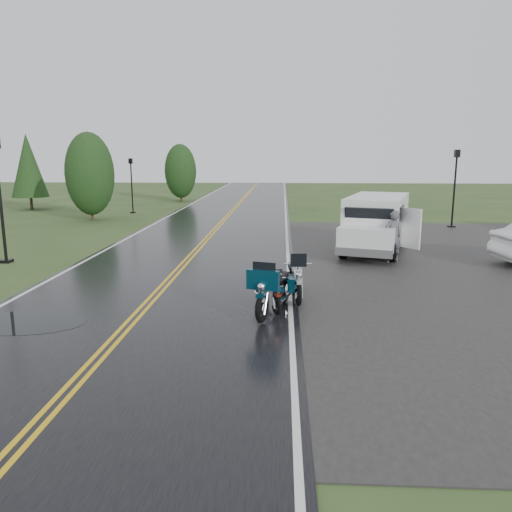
{
  "coord_description": "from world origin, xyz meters",
  "views": [
    {
      "loc": [
        3.56,
        -12.42,
        3.93
      ],
      "look_at": [
        2.8,
        2.0,
        1.0
      ],
      "focal_mm": 35.0,
      "sensor_mm": 36.0,
      "label": 1
    }
  ],
  "objects_px": {
    "motorcycle_red": "(276,295)",
    "van_white": "(344,229)",
    "motorcycle_teal": "(262,296)",
    "lamp_post_near_left": "(0,200)",
    "lamp_post_far_right": "(454,189)",
    "person_at_van": "(393,237)",
    "lamp_post_far_left": "(132,186)",
    "motorcycle_silver": "(299,283)"
  },
  "relations": [
    {
      "from": "motorcycle_silver",
      "to": "person_at_van",
      "type": "height_order",
      "value": "person_at_van"
    },
    {
      "from": "person_at_van",
      "to": "lamp_post_far_right",
      "type": "bearing_deg",
      "value": -137.7
    },
    {
      "from": "motorcycle_silver",
      "to": "lamp_post_far_left",
      "type": "xyz_separation_m",
      "value": [
        -10.75,
        21.25,
        1.2
      ]
    },
    {
      "from": "motorcycle_red",
      "to": "van_white",
      "type": "relative_size",
      "value": 0.32
    },
    {
      "from": "motorcycle_silver",
      "to": "person_at_van",
      "type": "distance_m",
      "value": 6.81
    },
    {
      "from": "motorcycle_silver",
      "to": "lamp_post_far_left",
      "type": "relative_size",
      "value": 0.61
    },
    {
      "from": "motorcycle_red",
      "to": "motorcycle_silver",
      "type": "distance_m",
      "value": 0.99
    },
    {
      "from": "van_white",
      "to": "lamp_post_far_left",
      "type": "bearing_deg",
      "value": 148.41
    },
    {
      "from": "van_white",
      "to": "lamp_post_near_left",
      "type": "height_order",
      "value": "lamp_post_near_left"
    },
    {
      "from": "lamp_post_far_right",
      "to": "lamp_post_near_left",
      "type": "bearing_deg",
      "value": -152.47
    },
    {
      "from": "motorcycle_red",
      "to": "motorcycle_teal",
      "type": "bearing_deg",
      "value": -137.23
    },
    {
      "from": "motorcycle_red",
      "to": "motorcycle_teal",
      "type": "distance_m",
      "value": 0.7
    },
    {
      "from": "lamp_post_near_left",
      "to": "motorcycle_teal",
      "type": "bearing_deg",
      "value": -33.46
    },
    {
      "from": "motorcycle_silver",
      "to": "lamp_post_near_left",
      "type": "distance_m",
      "value": 11.96
    },
    {
      "from": "van_white",
      "to": "lamp_post_near_left",
      "type": "relative_size",
      "value": 1.28
    },
    {
      "from": "lamp_post_near_left",
      "to": "lamp_post_far_right",
      "type": "height_order",
      "value": "lamp_post_near_left"
    },
    {
      "from": "person_at_van",
      "to": "lamp_post_far_right",
      "type": "distance_m",
      "value": 10.97
    },
    {
      "from": "motorcycle_teal",
      "to": "lamp_post_far_left",
      "type": "distance_m",
      "value": 24.74
    },
    {
      "from": "motorcycle_teal",
      "to": "van_white",
      "type": "distance_m",
      "value": 8.31
    },
    {
      "from": "van_white",
      "to": "lamp_post_far_left",
      "type": "xyz_separation_m",
      "value": [
        -12.67,
        14.85,
        0.71
      ]
    },
    {
      "from": "van_white",
      "to": "motorcycle_red",
      "type": "bearing_deg",
      "value": -91.12
    },
    {
      "from": "lamp_post_far_left",
      "to": "motorcycle_red",
      "type": "bearing_deg",
      "value": -65.23
    },
    {
      "from": "person_at_van",
      "to": "lamp_post_near_left",
      "type": "relative_size",
      "value": 0.41
    },
    {
      "from": "lamp_post_far_right",
      "to": "motorcycle_red",
      "type": "bearing_deg",
      "value": -120.49
    },
    {
      "from": "motorcycle_teal",
      "to": "person_at_van",
      "type": "xyz_separation_m",
      "value": [
        4.51,
        7.17,
        0.24
      ]
    },
    {
      "from": "lamp_post_far_left",
      "to": "motorcycle_silver",
      "type": "bearing_deg",
      "value": -63.18
    },
    {
      "from": "person_at_van",
      "to": "lamp_post_far_left",
      "type": "relative_size",
      "value": 0.51
    },
    {
      "from": "lamp_post_far_left",
      "to": "lamp_post_far_right",
      "type": "bearing_deg",
      "value": -16.86
    },
    {
      "from": "motorcycle_red",
      "to": "lamp_post_near_left",
      "type": "relative_size",
      "value": 0.41
    },
    {
      "from": "lamp_post_far_left",
      "to": "lamp_post_near_left",
      "type": "bearing_deg",
      "value": -89.84
    },
    {
      "from": "motorcycle_red",
      "to": "lamp_post_near_left",
      "type": "xyz_separation_m",
      "value": [
        -10.13,
        5.88,
        1.77
      ]
    },
    {
      "from": "lamp_post_far_right",
      "to": "lamp_post_far_left",
      "type": "bearing_deg",
      "value": 163.14
    },
    {
      "from": "lamp_post_far_left",
      "to": "van_white",
      "type": "bearing_deg",
      "value": -49.54
    },
    {
      "from": "person_at_van",
      "to": "lamp_post_near_left",
      "type": "bearing_deg",
      "value": -15.9
    },
    {
      "from": "van_white",
      "to": "person_at_van",
      "type": "xyz_separation_m",
      "value": [
        1.7,
        -0.64,
        -0.2
      ]
    },
    {
      "from": "motorcycle_red",
      "to": "lamp_post_near_left",
      "type": "height_order",
      "value": "lamp_post_near_left"
    },
    {
      "from": "motorcycle_silver",
      "to": "lamp_post_far_right",
      "type": "xyz_separation_m",
      "value": [
        8.91,
        15.3,
        1.46
      ]
    },
    {
      "from": "motorcycle_silver",
      "to": "lamp_post_far_right",
      "type": "distance_m",
      "value": 17.76
    },
    {
      "from": "motorcycle_silver",
      "to": "van_white",
      "type": "relative_size",
      "value": 0.39
    },
    {
      "from": "motorcycle_red",
      "to": "van_white",
      "type": "bearing_deg",
      "value": 52.1
    },
    {
      "from": "van_white",
      "to": "lamp_post_near_left",
      "type": "xyz_separation_m",
      "value": [
        -12.62,
        -1.33,
        1.16
      ]
    },
    {
      "from": "motorcycle_red",
      "to": "lamp_post_near_left",
      "type": "distance_m",
      "value": 11.85
    }
  ]
}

